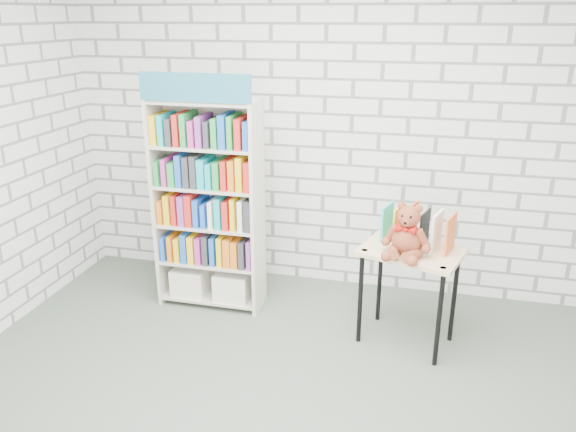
# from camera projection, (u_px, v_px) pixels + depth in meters

# --- Properties ---
(ground) EXTENTS (4.50, 4.50, 0.00)m
(ground) POSITION_uv_depth(u_px,v_px,m) (260.00, 420.00, 3.43)
(ground) COLOR #4A5648
(ground) RESTS_ON ground
(room_shell) EXTENTS (4.52, 4.02, 2.81)m
(room_shell) POSITION_uv_depth(u_px,v_px,m) (255.00, 132.00, 2.82)
(room_shell) COLOR silver
(room_shell) RESTS_ON ground
(bookshelf) EXTENTS (0.87, 0.34, 1.94)m
(bookshelf) POSITION_uv_depth(u_px,v_px,m) (209.00, 204.00, 4.55)
(bookshelf) COLOR beige
(bookshelf) RESTS_ON ground
(display_table) EXTENTS (0.81, 0.67, 0.75)m
(display_table) POSITION_uv_depth(u_px,v_px,m) (410.00, 263.00, 4.05)
(display_table) COLOR #DAB983
(display_table) RESTS_ON ground
(table_books) EXTENTS (0.53, 0.35, 0.29)m
(table_books) POSITION_uv_depth(u_px,v_px,m) (418.00, 226.00, 4.06)
(table_books) COLOR #2BB3BB
(table_books) RESTS_ON display_table
(teddy_bear) EXTENTS (0.34, 0.33, 0.38)m
(teddy_bear) POSITION_uv_depth(u_px,v_px,m) (407.00, 235.00, 3.88)
(teddy_bear) COLOR brown
(teddy_bear) RESTS_ON display_table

